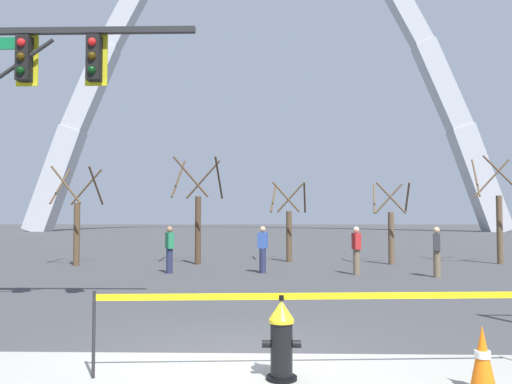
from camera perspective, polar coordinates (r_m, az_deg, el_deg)
ground_plane at (r=7.35m, az=-2.60°, el=-17.88°), size 240.00×240.00×0.00m
fire_hydrant at (r=6.30m, az=2.84°, el=-16.07°), size 0.46×0.48×0.99m
caution_tape_barrier at (r=6.46m, az=7.89°, el=-13.49°), size 5.61×0.41×1.04m
traffic_cone_by_hydrant at (r=6.40m, az=23.85°, el=-16.63°), size 0.36×0.36×0.73m
traffic_signal_gantry at (r=11.35m, az=-25.62°, el=8.44°), size 5.02×0.44×6.00m
monument_arch at (r=69.15m, az=0.99°, el=13.44°), size 62.44×2.94×47.89m
tree_far_left at (r=21.40m, az=-19.26°, el=-3.13°), size 1.79×1.80×3.87m
tree_left_mid at (r=20.92m, az=-6.46°, el=-2.76°), size 1.98×1.99×4.30m
tree_center_left at (r=21.99m, az=3.67°, el=-3.83°), size 1.58×1.59×3.39m
tree_center_right at (r=21.46m, az=14.74°, el=-3.88°), size 1.54×1.55×3.30m
tree_right_mid at (r=23.20m, az=25.37°, el=-2.43°), size 2.01×2.02×4.37m
pedestrian_walking_left at (r=17.75m, az=-9.58°, el=-6.27°), size 0.35×0.39×1.59m
pedestrian_standing_center at (r=17.60m, az=0.74°, el=-6.34°), size 0.36×0.23×1.59m
pedestrian_walking_right at (r=17.38m, az=19.42°, el=-6.23°), size 0.28×0.38×1.59m
pedestrian_near_trees at (r=17.41m, az=11.08°, el=-6.33°), size 0.27×0.38×1.59m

